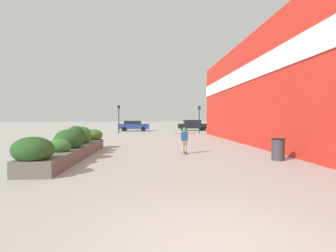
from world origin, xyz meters
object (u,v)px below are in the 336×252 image
(skateboarder, at_px, (184,137))
(car_leftmost, at_px, (245,125))
(trash_bin, at_px, (278,149))
(car_center_right, at_px, (134,126))
(skateboard, at_px, (184,152))
(traffic_light_left, at_px, (119,114))
(traffic_light_right, at_px, (199,115))
(car_center_left, at_px, (193,125))

(skateboarder, distance_m, car_leftmost, 28.15)
(trash_bin, distance_m, car_leftmost, 28.88)
(car_leftmost, bearing_deg, trash_bin, 162.80)
(car_leftmost, distance_m, car_center_right, 16.79)
(skateboarder, xyz_separation_m, trash_bin, (3.92, -2.35, -0.40))
(car_leftmost, bearing_deg, skateboard, 153.71)
(traffic_light_left, xyz_separation_m, traffic_light_right, (9.93, -0.13, -0.05))
(traffic_light_right, bearing_deg, car_center_right, 141.32)
(skateboard, xyz_separation_m, car_leftmost, (12.47, 25.24, 0.78))
(trash_bin, xyz_separation_m, traffic_light_right, (0.29, 20.84, 1.83))
(car_leftmost, height_order, car_center_right, car_leftmost)
(car_center_right, bearing_deg, trash_bin, 16.60)
(skateboard, relative_size, traffic_light_right, 0.22)
(skateboard, distance_m, car_leftmost, 28.16)
(skateboard, distance_m, trash_bin, 4.59)
(skateboarder, bearing_deg, traffic_light_left, 99.02)
(trash_bin, bearing_deg, traffic_light_left, 114.68)
(car_leftmost, distance_m, traffic_light_left, 19.40)
(skateboard, height_order, car_center_left, car_center_left)
(car_leftmost, xyz_separation_m, car_center_left, (-7.84, 0.70, 0.00))
(skateboarder, height_order, trash_bin, skateboarder)
(car_leftmost, bearing_deg, skateboarder, 153.71)
(skateboarder, bearing_deg, trash_bin, -38.95)
(skateboarder, bearing_deg, car_leftmost, 55.68)
(skateboard, height_order, car_center_right, car_center_right)
(trash_bin, xyz_separation_m, car_center_left, (0.70, 28.29, 0.37))
(traffic_light_right, bearing_deg, traffic_light_left, 179.27)
(car_center_right, height_order, traffic_light_right, traffic_light_right)
(traffic_light_right, bearing_deg, trash_bin, -90.80)
(car_leftmost, relative_size, traffic_light_left, 1.21)
(car_center_right, bearing_deg, skateboarder, 9.70)
(skateboard, relative_size, traffic_light_left, 0.21)
(skateboard, bearing_deg, traffic_light_right, 69.13)
(skateboard, height_order, traffic_light_left, traffic_light_left)
(traffic_light_left, bearing_deg, skateboarder, -72.95)
(traffic_light_right, bearing_deg, car_leftmost, 39.27)
(car_leftmost, xyz_separation_m, car_center_right, (-16.79, 0.10, -0.05))
(trash_bin, xyz_separation_m, traffic_light_left, (-9.63, 20.97, 1.88))
(skateboarder, height_order, car_center_right, car_center_right)
(skateboarder, xyz_separation_m, car_center_left, (4.62, 25.94, -0.03))
(skateboarder, height_order, traffic_light_right, traffic_light_right)
(skateboard, distance_m, skateboarder, 0.82)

